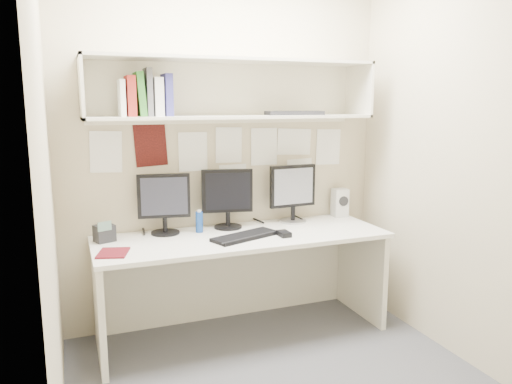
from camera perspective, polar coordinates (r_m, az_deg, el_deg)
name	(u,v)px	position (r m, az deg, el deg)	size (l,w,h in m)	color
floor	(279,379)	(3.18, 2.64, -20.60)	(2.40, 2.00, 0.01)	#46464B
wall_back	(226,148)	(3.68, -3.45, 5.07)	(2.40, 0.02, 2.60)	#BBAE8F
wall_front	(391,194)	(1.89, 15.19, -0.18)	(2.40, 0.02, 2.60)	#BBAE8F
wall_left	(45,174)	(2.52, -22.94, 1.90)	(0.02, 2.00, 2.60)	#BBAE8F
wall_right	(454,155)	(3.42, 21.65, 3.96)	(0.02, 2.00, 2.60)	#BBAE8F
desk	(242,284)	(3.57, -1.56, -10.52)	(2.00, 0.70, 0.73)	silver
overhead_hutch	(231,89)	(3.54, -2.83, 11.67)	(2.00, 0.38, 0.40)	beige
pinned_papers	(226,155)	(3.68, -3.42, 4.28)	(1.92, 0.01, 0.48)	white
monitor_left	(164,201)	(3.49, -10.47, -1.00)	(0.36, 0.20, 0.42)	black
monitor_center	(227,196)	(3.60, -3.29, -0.44)	(0.37, 0.20, 0.43)	black
monitor_right	(293,191)	(3.78, 4.23, 0.14)	(0.37, 0.21, 0.43)	#A5A5AA
keyboard	(245,236)	(3.37, -1.24, -5.08)	(0.48, 0.17, 0.02)	black
mouse	(284,234)	(3.41, 3.21, -4.79)	(0.07, 0.11, 0.03)	black
speaker	(340,203)	(4.03, 9.55, -1.19)	(0.12, 0.13, 0.22)	#BBBAB6
blue_bottle	(199,222)	(3.52, -6.50, -3.39)	(0.05, 0.05, 0.16)	navy
maroon_notebook	(113,253)	(3.15, -16.02, -6.71)	(0.17, 0.21, 0.01)	#510D15
desk_phone	(104,233)	(3.42, -16.94, -4.51)	(0.15, 0.14, 0.15)	black
book_stack	(146,96)	(3.33, -12.47, 10.72)	(0.33, 0.19, 0.30)	white
hutch_tray	(294,113)	(3.62, 4.41, 9.00)	(0.41, 0.15, 0.03)	black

